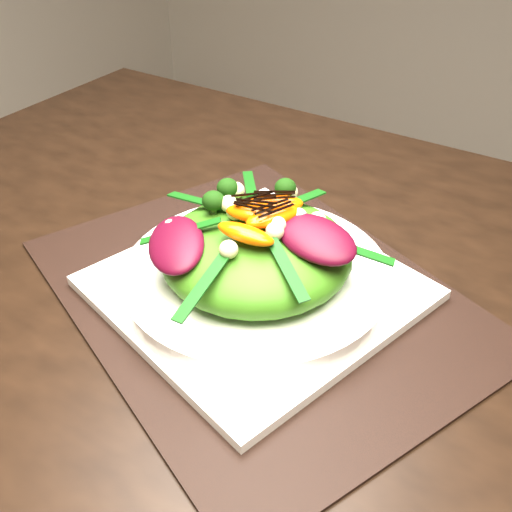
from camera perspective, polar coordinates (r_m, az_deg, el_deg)
The scene contains 10 objects.
dining_table at distance 0.58m, azimuth 17.12°, elevation -11.92°, with size 1.60×0.90×0.75m, color black.
placemat at distance 0.62m, azimuth 0.00°, elevation -3.53°, with size 0.45×0.34×0.00m, color black.
plate_base at distance 0.62m, azimuth 0.00°, elevation -3.02°, with size 0.28×0.28×0.01m, color white.
salad_bowl at distance 0.61m, azimuth 0.00°, elevation -1.90°, with size 0.27×0.27×0.02m, color white.
lettuce_mound at distance 0.59m, azimuth 0.00°, elevation 0.42°, with size 0.19×0.19×0.06m, color #3D7716.
radicchio_leaf at distance 0.55m, azimuth 5.77°, elevation 1.65°, with size 0.08×0.05×0.02m, color #3D0616.
orange_segment at distance 0.59m, azimuth -0.82°, elevation 4.76°, with size 0.06×0.02×0.01m, color #FF5204.
broccoli_floret at distance 0.63m, azimuth -3.25°, elevation 6.63°, with size 0.03×0.03×0.03m, color black.
macadamia_nut at distance 0.52m, azimuth 1.23°, elevation 0.05°, with size 0.02×0.02×0.02m, color beige.
balsamic_drizzle at distance 0.58m, azimuth -0.82°, elevation 5.45°, with size 0.05×0.00×0.00m, color black.
Camera 1 is at (0.06, -0.40, 1.15)m, focal length 42.00 mm.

